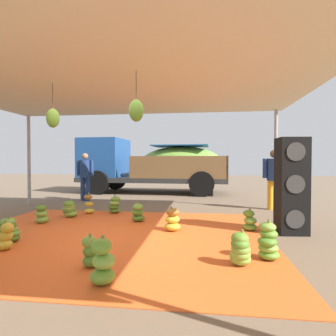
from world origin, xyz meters
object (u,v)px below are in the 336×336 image
Objects in this scene: banana_bunch_5 at (268,242)px; speaker_stack at (292,186)px; cargo_truck_main at (151,164)px; banana_bunch_1 at (42,215)px; banana_bunch_13 at (6,237)px; banana_bunch_7 at (240,250)px; banana_bunch_10 at (89,205)px; banana_bunch_2 at (173,220)px; banana_bunch_12 at (250,221)px; banana_bunch_0 at (70,209)px; banana_bunch_4 at (138,213)px; banana_bunch_9 at (114,205)px; worker_1 at (274,175)px; worker_0 at (85,173)px; banana_bunch_11 at (103,263)px; banana_bunch_8 at (90,252)px; banana_bunch_14 at (9,230)px.

speaker_stack reaches higher than banana_bunch_5.
banana_bunch_5 is at bearing -68.40° from cargo_truck_main.
banana_bunch_13 is at bearing -73.82° from banana_bunch_1.
banana_bunch_7 is 0.87× the size of banana_bunch_10.
banana_bunch_2 is 1.54m from banana_bunch_12.
banana_bunch_0 is at bearing 159.32° from banana_bunch_2.
banana_bunch_4 is at bearing 128.85° from banana_bunch_7.
banana_bunch_10 is (-3.91, 2.97, -0.02)m from banana_bunch_5.
banana_bunch_10 is at bearing 142.80° from banana_bunch_5.
banana_bunch_9 is at bearing -90.45° from cargo_truck_main.
worker_1 reaches higher than banana_bunch_1.
worker_0 reaches higher than banana_bunch_0.
banana_bunch_9 is 1.07× the size of banana_bunch_13.
worker_0 is 0.97× the size of worker_1.
worker_0 is at bearing 170.11° from worker_1.
banana_bunch_5 reaches higher than banana_bunch_1.
worker_1 is at bearing 14.27° from banana_bunch_10.
banana_bunch_4 is 3.14m from banana_bunch_7.
banana_bunch_13 is (-3.98, -0.07, -0.05)m from banana_bunch_5.
banana_bunch_12 is (0.01, 1.64, -0.05)m from banana_bunch_5.
speaker_stack is (2.29, 0.09, 0.71)m from banana_bunch_2.
banana_bunch_11 is (1.23, -4.17, 0.04)m from banana_bunch_9.
banana_bunch_12 is at bearing 77.36° from banana_bunch_7.
banana_bunch_9 is 0.88× the size of banana_bunch_11.
cargo_truck_main is at bearing 95.47° from banana_bunch_8.
banana_bunch_7 is (3.77, -2.75, 0.02)m from banana_bunch_0.
banana_bunch_5 is 0.09× the size of cargo_truck_main.
banana_bunch_13 is at bearing -161.30° from speaker_stack.
banana_bunch_1 is 6.59m from cargo_truck_main.
speaker_stack is at bearing -58.80° from cargo_truck_main.
banana_bunch_1 is 0.27× the size of worker_0.
banana_bunch_0 is 0.85× the size of banana_bunch_11.
banana_bunch_8 is at bearing -65.60° from worker_0.
banana_bunch_11 is (0.37, -3.23, 0.05)m from banana_bunch_4.
speaker_stack reaches higher than banana_bunch_10.
banana_bunch_14 is 5.19m from speaker_stack.
speaker_stack reaches higher than banana_bunch_1.
banana_bunch_12 is 6.31m from worker_0.
banana_bunch_7 is (1.09, -1.73, 0.00)m from banana_bunch_2.
worker_0 is at bearing 99.41° from banana_bunch_14.
cargo_truck_main is (-3.22, 8.13, 1.01)m from banana_bunch_5.
cargo_truck_main reaches higher than speaker_stack.
banana_bunch_11 is at bearing -152.20° from banana_bunch_5.
banana_bunch_5 is 4.91m from banana_bunch_10.
worker_1 is at bearing 14.66° from banana_bunch_9.
banana_bunch_2 is 2.84m from banana_bunch_10.
banana_bunch_11 is 6.21m from worker_1.
banana_bunch_8 is at bearing -146.41° from speaker_stack.
banana_bunch_2 is 0.08× the size of cargo_truck_main.
cargo_truck_main is (-3.23, 6.48, 1.07)m from banana_bunch_12.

